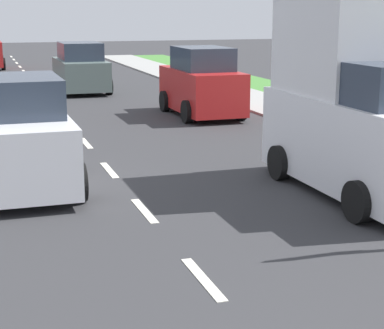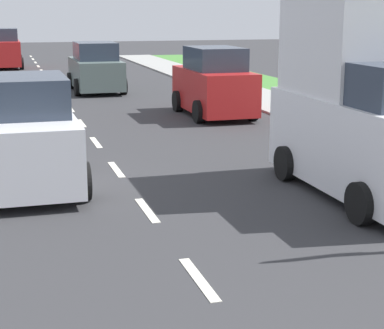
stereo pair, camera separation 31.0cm
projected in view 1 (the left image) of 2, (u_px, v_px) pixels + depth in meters
ground_plane at (56, 109)px, 22.34m from camera, size 96.00×96.00×0.00m
lane_center_line at (43, 94)px, 26.22m from camera, size 0.14×46.40×0.01m
delivery_truck at (360, 105)px, 11.81m from camera, size 2.16×4.60×3.54m
car_oncoming_lead at (19, 137)px, 12.17m from camera, size 2.03×3.86×2.09m
car_outgoing_far at (80, 69)px, 26.68m from camera, size 2.03×4.20×2.00m
car_parked_far at (202, 84)px, 20.61m from camera, size 1.93×3.90×2.15m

